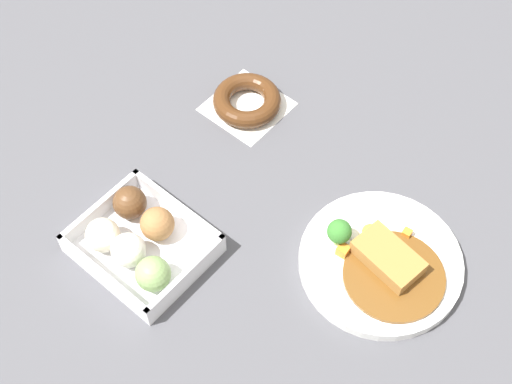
% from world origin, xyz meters
% --- Properties ---
extents(ground_plane, '(1.60, 1.60, 0.00)m').
position_xyz_m(ground_plane, '(0.00, 0.00, 0.00)').
color(ground_plane, '#4C4C51').
extents(curry_plate, '(0.25, 0.25, 0.07)m').
position_xyz_m(curry_plate, '(0.14, 0.03, 0.01)').
color(curry_plate, white).
rests_on(curry_plate, ground_plane).
extents(donut_box, '(0.19, 0.16, 0.06)m').
position_xyz_m(donut_box, '(-0.15, -0.19, 0.03)').
color(donut_box, white).
rests_on(donut_box, ground_plane).
extents(chocolate_ring_donut, '(0.13, 0.13, 0.03)m').
position_xyz_m(chocolate_ring_donut, '(-0.22, 0.14, 0.02)').
color(chocolate_ring_donut, white).
rests_on(chocolate_ring_donut, ground_plane).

